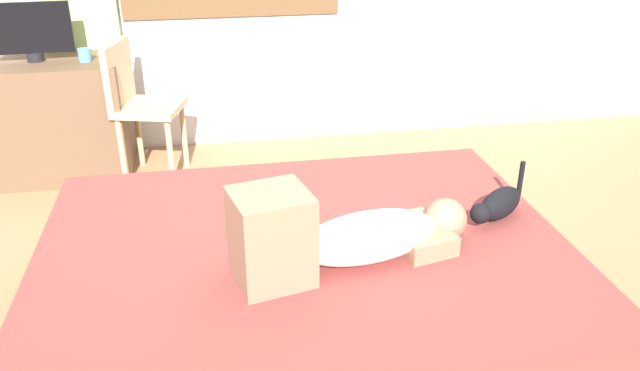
{
  "coord_description": "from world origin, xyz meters",
  "views": [
    {
      "loc": [
        -0.36,
        -2.21,
        1.71
      ],
      "look_at": [
        0.07,
        0.1,
        0.58
      ],
      "focal_mm": 35.39,
      "sensor_mm": 36.0,
      "label": 1
    }
  ],
  "objects_px": {
    "bed": "(305,290)",
    "chair_by_desk": "(138,100)",
    "tv_monitor": "(30,31)",
    "cup": "(85,55)",
    "person_lying": "(345,235)",
    "desk": "(54,118)",
    "cat": "(498,204)"
  },
  "relations": [
    {
      "from": "person_lying",
      "to": "desk",
      "type": "bearing_deg",
      "value": 124.74
    },
    {
      "from": "tv_monitor",
      "to": "chair_by_desk",
      "type": "xyz_separation_m",
      "value": [
        0.58,
        -0.15,
        -0.41
      ]
    },
    {
      "from": "cat",
      "to": "chair_by_desk",
      "type": "height_order",
      "value": "chair_by_desk"
    },
    {
      "from": "cat",
      "to": "tv_monitor",
      "type": "relative_size",
      "value": 0.64
    },
    {
      "from": "chair_by_desk",
      "to": "person_lying",
      "type": "bearing_deg",
      "value": -65.13
    },
    {
      "from": "bed",
      "to": "tv_monitor",
      "type": "height_order",
      "value": "tv_monitor"
    },
    {
      "from": "cup",
      "to": "bed",
      "type": "bearing_deg",
      "value": -60.57
    },
    {
      "from": "bed",
      "to": "tv_monitor",
      "type": "relative_size",
      "value": 4.43
    },
    {
      "from": "desk",
      "to": "chair_by_desk",
      "type": "relative_size",
      "value": 1.05
    },
    {
      "from": "desk",
      "to": "cup",
      "type": "xyz_separation_m",
      "value": [
        0.26,
        -0.06,
        0.41
      ]
    },
    {
      "from": "tv_monitor",
      "to": "cup",
      "type": "height_order",
      "value": "tv_monitor"
    },
    {
      "from": "chair_by_desk",
      "to": "tv_monitor",
      "type": "bearing_deg",
      "value": 165.59
    },
    {
      "from": "chair_by_desk",
      "to": "desk",
      "type": "bearing_deg",
      "value": 164.68
    },
    {
      "from": "cat",
      "to": "tv_monitor",
      "type": "bearing_deg",
      "value": 139.56
    },
    {
      "from": "tv_monitor",
      "to": "cup",
      "type": "xyz_separation_m",
      "value": [
        0.3,
        -0.06,
        -0.14
      ]
    },
    {
      "from": "person_lying",
      "to": "chair_by_desk",
      "type": "distance_m",
      "value": 2.11
    },
    {
      "from": "cup",
      "to": "tv_monitor",
      "type": "bearing_deg",
      "value": 169.02
    },
    {
      "from": "person_lying",
      "to": "cat",
      "type": "bearing_deg",
      "value": 16.84
    },
    {
      "from": "tv_monitor",
      "to": "cup",
      "type": "relative_size",
      "value": 6.12
    },
    {
      "from": "cat",
      "to": "bed",
      "type": "bearing_deg",
      "value": -176.14
    },
    {
      "from": "desk",
      "to": "bed",
      "type": "bearing_deg",
      "value": -55.63
    },
    {
      "from": "cup",
      "to": "chair_by_desk",
      "type": "xyz_separation_m",
      "value": [
        0.28,
        -0.09,
        -0.27
      ]
    },
    {
      "from": "cat",
      "to": "chair_by_desk",
      "type": "relative_size",
      "value": 0.36
    },
    {
      "from": "bed",
      "to": "desk",
      "type": "bearing_deg",
      "value": 124.37
    },
    {
      "from": "cup",
      "to": "chair_by_desk",
      "type": "bearing_deg",
      "value": -17.9
    },
    {
      "from": "cat",
      "to": "chair_by_desk",
      "type": "distance_m",
      "value": 2.33
    },
    {
      "from": "cat",
      "to": "cup",
      "type": "distance_m",
      "value": 2.61
    },
    {
      "from": "person_lying",
      "to": "desk",
      "type": "relative_size",
      "value": 1.05
    },
    {
      "from": "person_lying",
      "to": "tv_monitor",
      "type": "bearing_deg",
      "value": 125.41
    },
    {
      "from": "cat",
      "to": "person_lying",
      "type": "bearing_deg",
      "value": -163.16
    },
    {
      "from": "desk",
      "to": "chair_by_desk",
      "type": "distance_m",
      "value": 0.58
    },
    {
      "from": "bed",
      "to": "chair_by_desk",
      "type": "xyz_separation_m",
      "value": [
        -0.76,
        1.76,
        0.29
      ]
    }
  ]
}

